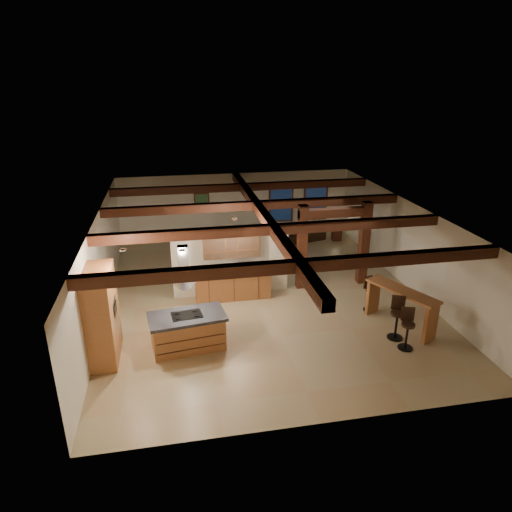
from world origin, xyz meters
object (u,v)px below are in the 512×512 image
Objects in this scene: dining_table at (248,257)px; bar_counter at (401,302)px; sofa at (304,235)px; kitchen_island at (188,331)px.

bar_counter reaches higher than dining_table.
bar_counter is (0.63, -7.64, 0.52)m from sofa.
bar_counter is (3.51, -5.35, 0.48)m from dining_table.
kitchen_island is 6.05m from bar_counter.
bar_counter is at bearing -0.18° from kitchen_island.
sofa is at bearing 16.77° from dining_table.
kitchen_island reaches higher than sofa.
sofa is 7.68m from bar_counter.
bar_counter reaches higher than sofa.
dining_table is (2.53, 5.33, -0.18)m from kitchen_island.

